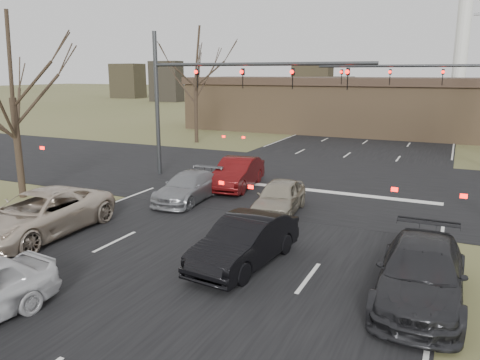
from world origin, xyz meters
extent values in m
plane|color=brown|center=(0.00, 0.00, 0.00)|extent=(360.00, 360.00, 0.00)
cube|color=black|center=(0.00, 60.00, 0.01)|extent=(14.00, 300.00, 0.02)
cube|color=black|center=(0.00, 15.00, 0.01)|extent=(200.00, 14.00, 0.02)
cube|color=brown|center=(2.00, 38.00, 2.30)|extent=(42.00, 10.00, 4.60)
cube|color=#38281E|center=(2.00, 38.00, 4.95)|extent=(42.40, 10.40, 0.70)
cylinder|color=silver|center=(6.00, 120.00, 17.00)|extent=(3.20, 3.20, 34.00)
cylinder|color=#383A3D|center=(-8.50, 13.00, 4.00)|extent=(0.24, 0.24, 8.00)
cylinder|color=#383A3D|center=(-2.50, 13.00, 6.20)|extent=(12.00, 0.18, 0.18)
imported|color=black|center=(-5.83, 13.00, 5.50)|extent=(0.16, 0.20, 1.00)
imported|color=black|center=(-3.17, 13.00, 5.50)|extent=(0.16, 0.20, 1.00)
imported|color=black|center=(-0.50, 13.00, 5.50)|extent=(0.16, 0.20, 1.00)
imported|color=black|center=(2.17, 13.00, 5.50)|extent=(0.16, 0.20, 1.00)
cylinder|color=#383A3D|center=(3.50, 23.00, 6.20)|extent=(11.00, 0.18, 0.18)
imported|color=black|center=(5.86, 23.00, 5.50)|extent=(0.16, 0.20, 1.00)
imported|color=black|center=(2.71, 23.00, 5.50)|extent=(0.16, 0.20, 1.00)
imported|color=black|center=(-0.43, 23.00, 5.50)|extent=(0.16, 0.20, 1.00)
cube|color=gray|center=(7.50, 27.00, 9.55)|extent=(0.50, 0.25, 0.15)
cylinder|color=black|center=(-11.50, 6.00, 2.34)|extent=(0.32, 0.32, 4.68)
cylinder|color=black|center=(-13.00, 25.00, 2.61)|extent=(0.32, 0.32, 5.23)
imported|color=beige|center=(-6.43, 2.46, 0.81)|extent=(2.89, 5.90, 1.61)
imported|color=black|center=(1.41, 3.17, 0.75)|extent=(2.06, 4.70, 1.50)
imported|color=black|center=(6.50, 2.95, 0.76)|extent=(2.20, 5.26, 1.52)
imported|color=gray|center=(-4.00, 8.76, 0.65)|extent=(2.02, 4.57, 1.30)
imported|color=#4C0A0B|center=(-3.00, 11.93, 0.77)|extent=(2.16, 4.83, 1.54)
imported|color=gray|center=(0.50, 8.67, 0.71)|extent=(2.08, 4.29, 1.41)
camera|label=1|loc=(6.99, -9.15, 5.81)|focal=35.00mm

